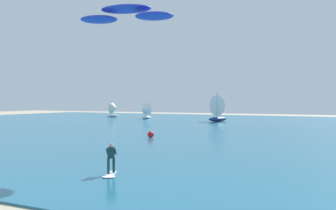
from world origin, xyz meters
TOP-DOWN VIEW (x-y plane):
  - ocean at (0.00, 51.70)m, footprint 160.00×90.00m
  - kitesurfer at (-3.38, 13.06)m, footprint 1.42×1.99m
  - kite at (-6.49, 19.28)m, footprint 7.30×3.60m
  - sailboat_far_right at (-44.30, 71.31)m, footprint 3.29×2.79m
  - sailboat_anchored_offshore at (-15.58, 65.34)m, footprint 4.42×4.94m
  - sailboat_trailing at (-33.03, 66.86)m, footprint 2.78×3.26m
  - marker_buoy at (-11.52, 31.61)m, footprint 0.69×0.69m

SIDE VIEW (x-z plane):
  - ocean at x=0.00m, z-range 0.00..0.10m
  - marker_buoy at x=-11.52m, z-range 0.10..0.79m
  - kitesurfer at x=-3.38m, z-range -0.13..1.54m
  - sailboat_trailing at x=-33.03m, z-range -0.06..3.69m
  - sailboat_far_right at x=-44.30m, z-range -0.06..3.79m
  - sailboat_anchored_offshore at x=-15.58m, z-range -0.13..5.43m
  - kite at x=-6.49m, z-range 9.70..10.76m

